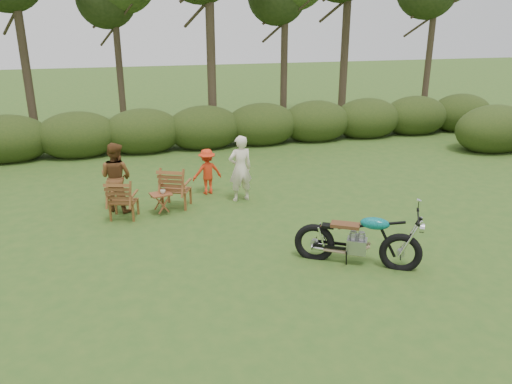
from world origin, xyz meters
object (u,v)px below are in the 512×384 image
object	(u,v)px
lawn_chair_right	(177,206)
cup	(163,191)
motorcycle	(355,263)
lawn_chair_left	(125,218)
side_table	(161,204)
adult_a	(241,200)
child	(208,193)
adult_b	(119,210)

from	to	relation	value
lawn_chair_right	cup	distance (m)	0.72
motorcycle	lawn_chair_left	bearing A→B (deg)	171.15
lawn_chair_right	side_table	xyz separation A→B (m)	(-0.38, -0.35, 0.24)
adult_a	motorcycle	bearing A→B (deg)	99.34
cup	child	world-z (taller)	cup
adult_a	adult_b	size ratio (longest dim) A/B	1.01
motorcycle	child	world-z (taller)	motorcycle
cup	adult_a	size ratio (longest dim) A/B	0.07
child	lawn_chair_left	bearing A→B (deg)	19.17
cup	adult_b	distance (m)	1.20
side_table	child	distance (m)	1.64
lawn_chair_right	adult_a	world-z (taller)	adult_a
side_table	motorcycle	bearing A→B (deg)	-47.57
side_table	adult_b	size ratio (longest dim) A/B	0.30
child	adult_a	bearing A→B (deg)	125.02
lawn_chair_right	cup	world-z (taller)	cup
lawn_chair_left	adult_b	bearing A→B (deg)	-60.77
lawn_chair_right	child	xyz separation A→B (m)	(0.85, 0.71, 0.00)
cup	adult_a	world-z (taller)	adult_a
lawn_chair_right	child	bearing A→B (deg)	-115.86
lawn_chair_right	child	size ratio (longest dim) A/B	0.86
lawn_chair_right	cup	size ratio (longest dim) A/B	8.36
motorcycle	cup	bearing A→B (deg)	163.98
child	motorcycle	bearing A→B (deg)	103.71
side_table	adult_a	distance (m)	1.94
motorcycle	child	bearing A→B (deg)	144.39
motorcycle	lawn_chair_right	bearing A→B (deg)	157.78
side_table	adult_a	bearing A→B (deg)	10.93
side_table	adult_b	xyz separation A→B (m)	(-0.91, 0.50, -0.24)
adult_a	side_table	bearing A→B (deg)	2.91
adult_a	child	xyz separation A→B (m)	(-0.66, 0.69, 0.00)
adult_a	child	world-z (taller)	adult_a
motorcycle	cup	xyz separation A→B (m)	(-3.00, 3.32, 0.52)
adult_a	adult_b	world-z (taller)	adult_a
motorcycle	side_table	bearing A→B (deg)	164.32
lawn_chair_right	adult_b	xyz separation A→B (m)	(-1.29, 0.15, 0.00)
side_table	child	bearing A→B (deg)	40.60
side_table	lawn_chair_left	bearing A→B (deg)	-178.42
lawn_chair_right	side_table	world-z (taller)	lawn_chair_right
motorcycle	adult_a	bearing A→B (deg)	139.25
adult_b	adult_a	bearing A→B (deg)	-145.98
lawn_chair_left	side_table	size ratio (longest dim) A/B	1.90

